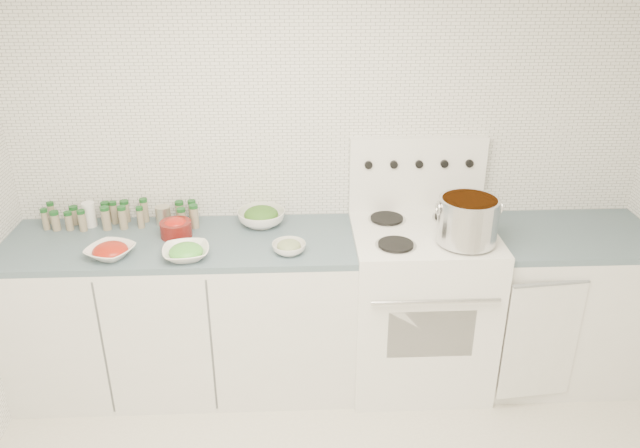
{
  "coord_description": "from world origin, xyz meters",
  "views": [
    {
      "loc": [
        -0.21,
        -1.79,
        2.36
      ],
      "look_at": [
        -0.08,
        1.14,
        1.0
      ],
      "focal_mm": 35.0,
      "sensor_mm": 36.0,
      "label": 1
    }
  ],
  "objects_px": {
    "stock_pot": "(468,218)",
    "bowl_tomato": "(110,251)",
    "stove": "(419,300)",
    "bowl_snowpea": "(186,252)"
  },
  "relations": [
    {
      "from": "stove",
      "to": "bowl_tomato",
      "type": "height_order",
      "value": "stove"
    },
    {
      "from": "stove",
      "to": "bowl_snowpea",
      "type": "distance_m",
      "value": 1.32
    },
    {
      "from": "stock_pot",
      "to": "bowl_tomato",
      "type": "height_order",
      "value": "stock_pot"
    },
    {
      "from": "stove",
      "to": "bowl_snowpea",
      "type": "bearing_deg",
      "value": -171.04
    },
    {
      "from": "stock_pot",
      "to": "bowl_tomato",
      "type": "xyz_separation_m",
      "value": [
        -1.79,
        -0.01,
        -0.14
      ]
    },
    {
      "from": "stock_pot",
      "to": "bowl_snowpea",
      "type": "xyz_separation_m",
      "value": [
        -1.41,
        -0.03,
        -0.14
      ]
    },
    {
      "from": "stove",
      "to": "bowl_snowpea",
      "type": "height_order",
      "value": "stove"
    },
    {
      "from": "stove",
      "to": "stock_pot",
      "type": "xyz_separation_m",
      "value": [
        0.18,
        -0.16,
        0.58
      ]
    },
    {
      "from": "stock_pot",
      "to": "bowl_tomato",
      "type": "relative_size",
      "value": 1.1
    },
    {
      "from": "stove",
      "to": "bowl_snowpea",
      "type": "relative_size",
      "value": 5.22
    }
  ]
}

